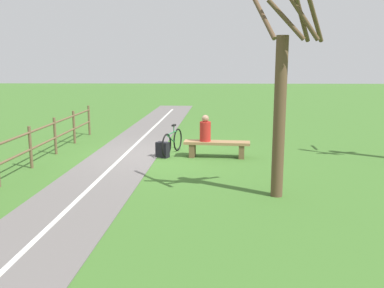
# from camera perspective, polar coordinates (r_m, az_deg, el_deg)

# --- Properties ---
(ground_plane) EXTENTS (80.00, 80.00, 0.00)m
(ground_plane) POSITION_cam_1_polar(r_m,az_deg,el_deg) (12.81, -4.25, -1.47)
(ground_plane) COLOR #3D6B28
(paved_path) EXTENTS (3.78, 36.06, 0.02)m
(paved_path) POSITION_cam_1_polar(r_m,az_deg,el_deg) (9.24, -14.56, -6.77)
(paved_path) COLOR #66605E
(paved_path) RESTS_ON ground_plane
(path_centre_line) EXTENTS (1.66, 31.97, 0.00)m
(path_centre_line) POSITION_cam_1_polar(r_m,az_deg,el_deg) (9.23, -14.56, -6.71)
(path_centre_line) COLOR silver
(path_centre_line) RESTS_ON paved_path
(bench) EXTENTS (1.96, 0.64, 0.48)m
(bench) POSITION_cam_1_polar(r_m,az_deg,el_deg) (12.43, 3.35, -0.28)
(bench) COLOR #937047
(bench) RESTS_ON ground_plane
(person_seated) EXTENTS (0.35, 0.35, 0.77)m
(person_seated) POSITION_cam_1_polar(r_m,az_deg,el_deg) (12.37, 1.79, 1.93)
(person_seated) COLOR #B2231E
(person_seated) RESTS_ON bench
(bicycle) EXTENTS (0.51, 1.62, 0.88)m
(bicycle) POSITION_cam_1_polar(r_m,az_deg,el_deg) (12.86, -2.66, 0.29)
(bicycle) COLOR black
(bicycle) RESTS_ON ground_plane
(backpack) EXTENTS (0.42, 0.37, 0.45)m
(backpack) POSITION_cam_1_polar(r_m,az_deg,el_deg) (12.44, -3.96, -0.79)
(backpack) COLOR black
(backpack) RESTS_ON ground_plane
(fence_roadside) EXTENTS (0.52, 12.04, 1.12)m
(fence_roadside) POSITION_cam_1_polar(r_m,az_deg,el_deg) (11.11, -22.68, -0.79)
(fence_roadside) COLOR brown
(fence_roadside) RESTS_ON ground_plane
(tree_by_path) EXTENTS (1.58, 1.16, 4.30)m
(tree_by_path) POSITION_cam_1_polar(r_m,az_deg,el_deg) (8.70, 11.94, 5.88)
(tree_by_path) COLOR brown
(tree_by_path) RESTS_ON ground_plane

